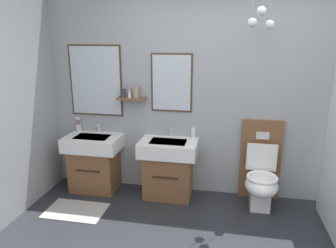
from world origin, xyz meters
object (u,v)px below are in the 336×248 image
toilet (261,175)px  soap_dispenser (193,132)px  vanity_sink_left (95,161)px  vanity_sink_right (169,166)px  toothbrush_cup (79,127)px

toilet → soap_dispenser: (-0.83, 0.17, 0.42)m
vanity_sink_left → vanity_sink_right: (0.98, 0.00, 0.00)m
vanity_sink_right → toilet: bearing=-0.0°
vanity_sink_left → toothbrush_cup: bearing=149.4°
vanity_sink_left → vanity_sink_right: same height
vanity_sink_right → soap_dispenser: 0.52m
vanity_sink_left → toothbrush_cup: 0.51m
vanity_sink_right → toothbrush_cup: toothbrush_cup is taller
toilet → toothbrush_cup: size_ratio=5.01×
vanity_sink_left → soap_dispenser: soap_dispenser is taller
toilet → vanity_sink_left: bearing=180.0°
vanity_sink_right → toothbrush_cup: bearing=172.7°
vanity_sink_left → toothbrush_cup: size_ratio=3.66×
vanity_sink_right → soap_dispenser: size_ratio=4.38×
toilet → vanity_sink_right: bearing=180.0°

